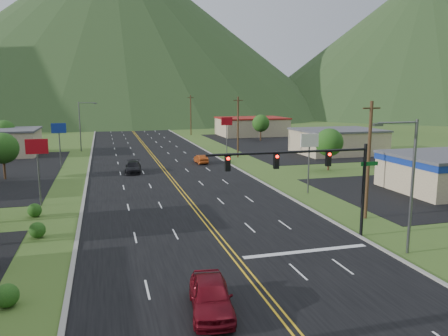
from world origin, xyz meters
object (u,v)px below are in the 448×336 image
object	(u,v)px
traffic_signal	(315,169)
streetlight_east	(409,178)
car_red_near	(211,297)
streetlight_west	(82,123)
car_dark_mid	(133,167)
car_red_far	(201,159)

from	to	relation	value
traffic_signal	streetlight_east	bearing A→B (deg)	-40.39
traffic_signal	car_red_near	distance (m)	13.55
streetlight_west	car_dark_mid	world-z (taller)	streetlight_west
traffic_signal	streetlight_west	size ratio (longest dim) A/B	1.46
car_dark_mid	streetlight_east	bearing A→B (deg)	-60.44
streetlight_east	streetlight_west	size ratio (longest dim) A/B	1.00
car_red_near	car_red_far	distance (m)	45.68
car_red_far	car_dark_mid	bearing A→B (deg)	23.81
streetlight_west	car_red_near	bearing A→B (deg)	-82.51
car_red_near	car_dark_mid	bearing A→B (deg)	99.40
traffic_signal	car_dark_mid	distance (m)	33.39
streetlight_east	streetlight_west	distance (m)	64.21
streetlight_east	traffic_signal	bearing A→B (deg)	139.61
streetlight_west	car_red_far	size ratio (longest dim) A/B	2.29
traffic_signal	streetlight_west	distance (m)	58.88
streetlight_east	car_red_far	bearing A→B (deg)	97.04
car_red_far	car_red_near	bearing A→B (deg)	75.91
streetlight_east	car_red_near	size ratio (longest dim) A/B	1.82
traffic_signal	car_red_far	world-z (taller)	traffic_signal
streetlight_west	car_red_far	world-z (taller)	streetlight_west
streetlight_west	car_dark_mid	size ratio (longest dim) A/B	1.81
traffic_signal	car_red_far	bearing A→B (deg)	90.46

